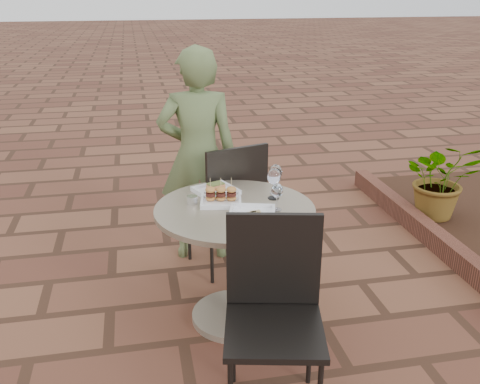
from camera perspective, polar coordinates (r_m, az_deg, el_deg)
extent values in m
plane|color=brown|center=(3.55, 0.09, -10.93)|extent=(60.00, 60.00, 0.00)
cylinder|color=gray|center=(3.32, -0.52, -13.00)|extent=(0.52, 0.52, 0.04)
cylinder|color=gray|center=(3.15, -0.54, -8.03)|extent=(0.08, 0.08, 0.70)
cylinder|color=gray|center=(2.99, -0.56, -1.92)|extent=(0.90, 0.90, 0.03)
cube|color=black|center=(3.71, -1.72, -1.60)|extent=(0.55, 0.55, 0.03)
cube|color=black|center=(3.46, -0.27, 1.09)|extent=(0.43, 0.16, 0.46)
cylinder|color=black|center=(4.04, -0.50, -3.19)|extent=(0.02, 0.02, 0.44)
cylinder|color=black|center=(3.89, -5.46, -4.28)|extent=(0.02, 0.02, 0.44)
cylinder|color=black|center=(3.74, 2.24, -5.30)|extent=(0.02, 0.02, 0.44)
cylinder|color=black|center=(3.58, -3.03, -6.59)|extent=(0.02, 0.02, 0.44)
cube|color=black|center=(2.47, 3.67, -14.48)|extent=(0.52, 0.52, 0.03)
cube|color=black|center=(2.51, 3.61, -7.15)|extent=(0.44, 0.12, 0.46)
cylinder|color=black|center=(2.76, -0.72, -16.04)|extent=(0.02, 0.02, 0.44)
cylinder|color=black|center=(2.77, 7.47, -16.00)|extent=(0.02, 0.02, 0.44)
imported|color=#516336|center=(3.77, -4.53, 3.82)|extent=(0.59, 0.42, 1.53)
cube|color=white|center=(3.19, -2.59, 0.01)|extent=(0.29, 0.29, 0.01)
cube|color=#E1804F|center=(3.18, -2.60, 0.54)|extent=(0.11, 0.10, 0.03)
cube|color=#4F5B29|center=(3.17, -2.61, 0.88)|extent=(0.11, 0.09, 0.01)
cube|color=white|center=(3.05, -2.03, -1.01)|extent=(0.27, 0.27, 0.01)
cube|color=white|center=(2.86, 1.29, -2.57)|extent=(0.30, 0.30, 0.01)
ellipsoid|color=pink|center=(2.79, 0.77, -2.83)|extent=(0.04, 0.04, 0.02)
cylinder|color=white|center=(2.96, 3.93, -1.88)|extent=(0.05, 0.05, 0.00)
cylinder|color=white|center=(2.94, 3.95, -1.23)|extent=(0.01, 0.01, 0.07)
ellipsoid|color=white|center=(2.92, 3.98, 0.14)|extent=(0.07, 0.07, 0.08)
cylinder|color=white|center=(2.92, 3.98, 0.05)|extent=(0.05, 0.05, 0.04)
cylinder|color=white|center=(3.19, 3.77, -0.10)|extent=(0.06, 0.06, 0.00)
cylinder|color=white|center=(3.18, 3.78, 0.61)|extent=(0.01, 0.01, 0.08)
ellipsoid|color=white|center=(3.15, 3.82, 2.11)|extent=(0.08, 0.08, 0.10)
cylinder|color=white|center=(3.11, 3.59, -0.64)|extent=(0.06, 0.06, 0.00)
cylinder|color=white|center=(3.10, 3.61, 0.09)|extent=(0.01, 0.01, 0.08)
ellipsoid|color=white|center=(3.07, 3.65, 1.65)|extent=(0.08, 0.08, 0.10)
cylinder|color=silver|center=(3.04, -5.12, -0.84)|extent=(0.07, 0.07, 0.05)
cube|color=brown|center=(4.32, 20.63, -5.09)|extent=(0.12, 3.00, 0.15)
imported|color=#33662D|center=(4.71, 20.68, 1.31)|extent=(0.74, 0.69, 0.67)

